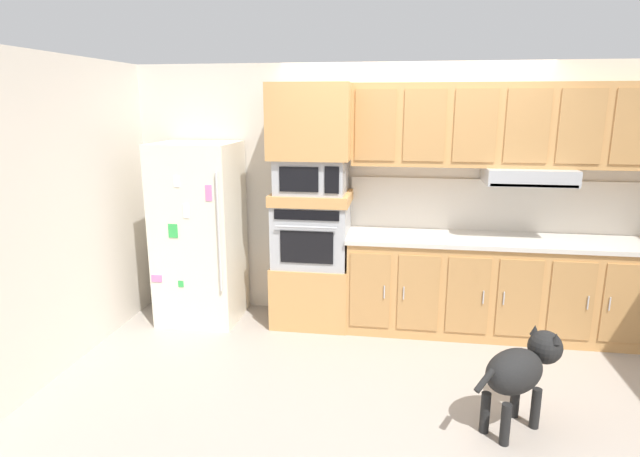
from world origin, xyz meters
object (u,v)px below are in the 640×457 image
Objects in this scene: microwave at (312,176)px; built_in_oven at (312,233)px; refrigerator at (200,233)px; dog at (522,368)px.

built_in_oven is at bearing 179.23° from microwave.
built_in_oven is (1.11, 0.07, 0.02)m from refrigerator.
microwave is (1.11, 0.07, 0.58)m from refrigerator.
microwave reaches higher than dog.
refrigerator reaches higher than dog.
built_in_oven is at bearing 3.49° from refrigerator.
refrigerator is at bearing 109.07° from dog.
refrigerator is 1.25m from microwave.
built_in_oven is 1.01× the size of dog.
microwave reaches higher than built_in_oven.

